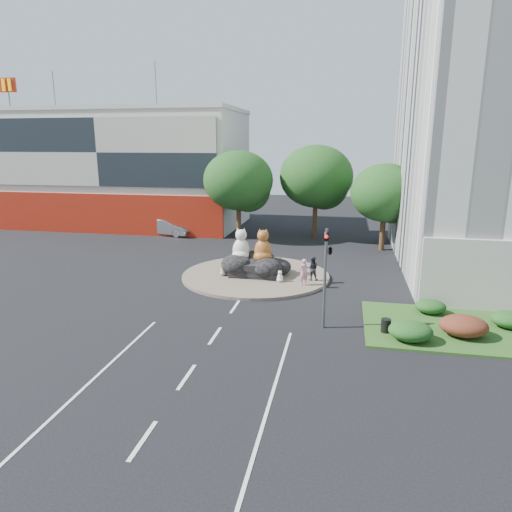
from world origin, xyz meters
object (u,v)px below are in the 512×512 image
Objects in this scene: cat_tabby at (263,245)px; pedestrian_dark at (312,269)px; pedestrian_pink at (304,272)px; cat_white at (241,244)px; kitten_white at (280,276)px; parked_car at (168,227)px; kitten_calico at (223,269)px; litter_bin at (386,325)px.

cat_tabby reaches higher than pedestrian_dark.
cat_tabby is at bearing -71.64° from pedestrian_pink.
cat_white is 1.52m from cat_tabby.
kitten_white is at bearing -24.30° from cat_white.
pedestrian_dark is at bearing -151.81° from pedestrian_pink.
pedestrian_pink is 0.34× the size of parked_car.
cat_white reaches higher than kitten_calico.
litter_bin is at bearing -44.94° from cat_tabby.
pedestrian_dark is (5.99, 0.06, 0.33)m from kitten_calico.
kitten_white is 1.18× the size of litter_bin.
cat_tabby reaches higher than kitten_white.
kitten_calico is 0.18× the size of parked_car.
kitten_white is 19.17m from parked_car.
kitten_white is at bearing -43.63° from cat_tabby.
cat_tabby is at bearing 132.16° from litter_bin.
cat_tabby reaches higher than pedestrian_pink.
cat_white is at bearing 75.38° from kitten_calico.
pedestrian_dark is at bearing 39.01° from kitten_calico.
litter_bin is (4.08, -7.56, -0.53)m from pedestrian_dark.
pedestrian_dark is (3.40, -0.70, -1.26)m from cat_tabby.
parked_car is (-10.27, 12.41, -1.41)m from cat_white.
kitten_calico is 1.17× the size of kitten_white.
kitten_calico is at bearing -3.92° from pedestrian_dark.
kitten_white is 0.46× the size of pedestrian_pink.
kitten_white is 1.65m from pedestrian_pink.
pedestrian_pink is (1.54, -0.38, 0.46)m from kitten_white.
cat_white is 1.44× the size of pedestrian_dark.
parked_car is at bearing 132.91° from litter_bin.
pedestrian_pink is (5.52, -1.09, 0.40)m from kitten_calico.
cat_tabby is at bearing -124.89° from parked_car.
kitten_calico is at bearing -133.48° from parked_car.
kitten_calico is (-1.07, -0.81, -1.58)m from cat_white.
parked_car is at bearing -83.61° from pedestrian_pink.
cat_tabby is 2.95× the size of kitten_white.
cat_white is 2.07m from kitten_calico.
litter_bin is (7.48, -8.26, -1.79)m from cat_tabby.
pedestrian_pink is at bearing 63.15° from pedestrian_dark.
parked_car is at bearing -45.37° from pedestrian_dark.
pedestrian_pink is 1.24m from pedestrian_dark.
litter_bin is (8.99, -8.31, -1.78)m from cat_white.
kitten_calico is 6.00m from pedestrian_dark.
pedestrian_pink reaches higher than litter_bin.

